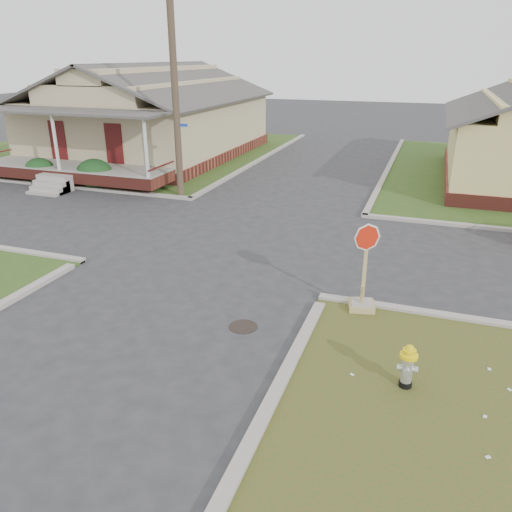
% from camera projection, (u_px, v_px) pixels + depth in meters
% --- Properties ---
extents(ground, '(120.00, 120.00, 0.00)m').
position_uv_depth(ground, '(167.00, 302.00, 12.20)').
color(ground, '#2D2D30').
rests_on(ground, ground).
extents(verge_far_left, '(19.00, 19.00, 0.05)m').
position_uv_depth(verge_far_left, '(124.00, 149.00, 31.94)').
color(verge_far_left, '#304F1C').
rests_on(verge_far_left, ground).
extents(curbs, '(80.00, 40.00, 0.12)m').
position_uv_depth(curbs, '(240.00, 237.00, 16.57)').
color(curbs, '#9F9A90').
rests_on(curbs, ground).
extents(manhole, '(0.64, 0.64, 0.01)m').
position_uv_depth(manhole, '(243.00, 327.00, 11.08)').
color(manhole, black).
rests_on(manhole, ground).
extents(corner_house, '(10.10, 15.50, 5.30)m').
position_uv_depth(corner_house, '(152.00, 117.00, 29.03)').
color(corner_house, maroon).
rests_on(corner_house, ground).
extents(utility_pole, '(1.80, 0.28, 9.00)m').
position_uv_depth(utility_pole, '(174.00, 81.00, 19.54)').
color(utility_pole, '#403225').
rests_on(utility_pole, ground).
extents(fire_hydrant, '(0.32, 0.32, 0.86)m').
position_uv_depth(fire_hydrant, '(408.00, 364.00, 8.84)').
color(fire_hydrant, black).
rests_on(fire_hydrant, ground).
extents(stop_sign, '(0.60, 0.59, 2.12)m').
position_uv_depth(stop_sign, '(363.00, 291.00, 11.62)').
color(stop_sign, tan).
rests_on(stop_sign, ground).
extents(hedge_left, '(1.47, 1.21, 1.13)m').
position_uv_depth(hedge_left, '(40.00, 170.00, 23.34)').
color(hedge_left, '#153918').
rests_on(hedge_left, verge_far_left).
extents(hedge_right, '(1.57, 1.29, 1.20)m').
position_uv_depth(hedge_right, '(95.00, 173.00, 22.54)').
color(hedge_right, '#153918').
rests_on(hedge_right, verge_far_left).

